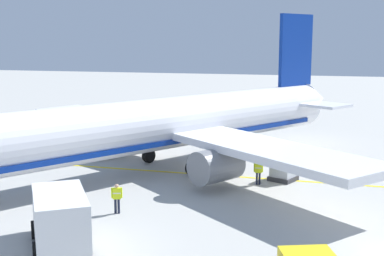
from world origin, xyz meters
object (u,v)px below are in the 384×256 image
object	(u,v)px
airliner_foreground	(159,126)
service_truck_fuel	(59,218)
cargo_container_near	(283,168)
crew_loader_left	(117,196)
crew_marshaller	(258,170)

from	to	relation	value
airliner_foreground	service_truck_fuel	xyz separation A→B (m)	(-15.41, -0.41, -1.76)
cargo_container_near	crew_loader_left	xyz separation A→B (m)	(-9.43, 8.30, 0.13)
service_truck_fuel	cargo_container_near	xyz separation A→B (m)	(15.05, -8.69, -0.75)
crew_loader_left	airliner_foreground	bearing A→B (deg)	4.72
crew_marshaller	crew_loader_left	world-z (taller)	crew_loader_left
cargo_container_near	airliner_foreground	bearing A→B (deg)	87.72
airliner_foreground	crew_loader_left	xyz separation A→B (m)	(-9.79, -0.81, -2.38)
service_truck_fuel	crew_loader_left	world-z (taller)	service_truck_fuel
service_truck_fuel	cargo_container_near	size ratio (longest dim) A/B	3.00
service_truck_fuel	crew_marshaller	distance (m)	15.38
service_truck_fuel	crew_loader_left	bearing A→B (deg)	-4.01
service_truck_fuel	airliner_foreground	bearing A→B (deg)	1.54
airliner_foreground	crew_loader_left	bearing A→B (deg)	-175.28
cargo_container_near	crew_loader_left	world-z (taller)	cargo_container_near
airliner_foreground	service_truck_fuel	size ratio (longest dim) A/B	5.75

